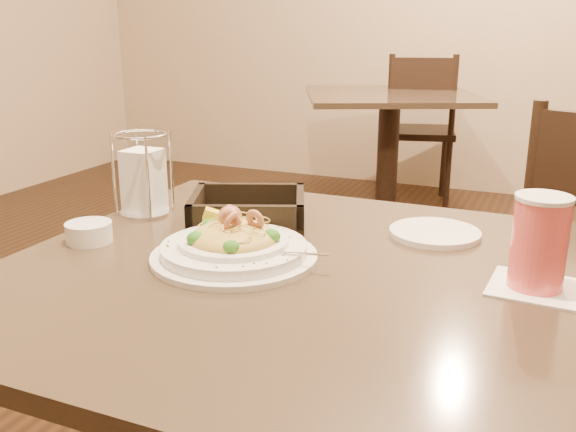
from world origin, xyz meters
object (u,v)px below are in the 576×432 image
at_px(background_table, 389,134).
at_px(main_table, 283,389).
at_px(drink_glass, 539,243).
at_px(side_plate, 435,233).
at_px(pasta_bowl, 234,245).
at_px(bread_basket, 248,213).
at_px(napkin_caddy, 144,179).
at_px(butter_ramekin, 89,232).
at_px(dining_chair_far, 419,126).

bearing_deg(background_table, main_table, -78.97).
bearing_deg(background_table, drink_glass, -70.72).
relative_size(main_table, side_plate, 5.34).
distance_m(pasta_bowl, bread_basket, 0.20).
relative_size(pasta_bowl, bread_basket, 1.15).
distance_m(background_table, drink_glass, 2.72).
height_order(drink_glass, side_plate, drink_glass).
bearing_deg(bread_basket, drink_glass, -12.10).
bearing_deg(bread_basket, main_table, -49.45).
bearing_deg(napkin_caddy, pasta_bowl, -29.19).
bearing_deg(butter_ramekin, bread_basket, 44.67).
bearing_deg(dining_chair_far, side_plate, 88.44).
distance_m(main_table, butter_ramekin, 0.45).
bearing_deg(dining_chair_far, bread_basket, 81.15).
relative_size(bread_basket, side_plate, 1.61).
bearing_deg(main_table, butter_ramekin, -175.35).
distance_m(dining_chair_far, pasta_bowl, 3.04).
height_order(main_table, bread_basket, bread_basket).
height_order(dining_chair_far, napkin_caddy, dining_chair_far).
relative_size(pasta_bowl, drink_glass, 2.16).
relative_size(background_table, butter_ramekin, 14.36).
xyz_separation_m(drink_glass, butter_ramekin, (-0.75, -0.10, -0.05)).
xyz_separation_m(main_table, pasta_bowl, (-0.09, -0.01, 0.26)).
bearing_deg(napkin_caddy, dining_chair_far, 90.78).
relative_size(dining_chair_far, butter_ramekin, 11.21).
relative_size(drink_glass, side_plate, 0.85).
height_order(dining_chair_far, pasta_bowl, dining_chair_far).
relative_size(main_table, dining_chair_far, 0.97).
xyz_separation_m(pasta_bowl, napkin_caddy, (-0.30, 0.17, 0.05)).
bearing_deg(dining_chair_far, main_table, 83.75).
bearing_deg(pasta_bowl, drink_glass, 8.77).
bearing_deg(drink_glass, background_table, 109.28).
distance_m(drink_glass, napkin_caddy, 0.77).
xyz_separation_m(main_table, side_plate, (0.20, 0.25, 0.24)).
xyz_separation_m(bread_basket, butter_ramekin, (-0.21, -0.21, -0.00)).
relative_size(drink_glass, napkin_caddy, 0.85).
distance_m(dining_chair_far, napkin_caddy, 2.86).
bearing_deg(drink_glass, side_plate, 134.54).
bearing_deg(drink_glass, dining_chair_far, 105.31).
xyz_separation_m(main_table, drink_glass, (0.38, 0.07, 0.30)).
bearing_deg(pasta_bowl, napkin_caddy, 150.81).
bearing_deg(bread_basket, dining_chair_far, 95.40).
bearing_deg(pasta_bowl, background_table, 99.15).
bearing_deg(drink_glass, main_table, -170.07).
distance_m(main_table, drink_glass, 0.49).
bearing_deg(bread_basket, side_plate, 11.67).
distance_m(napkin_caddy, butter_ramekin, 0.20).
relative_size(napkin_caddy, side_plate, 1.01).
height_order(napkin_caddy, side_plate, napkin_caddy).
distance_m(main_table, napkin_caddy, 0.51).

